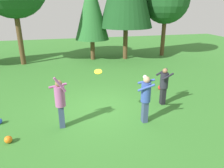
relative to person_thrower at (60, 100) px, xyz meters
The scene contains 10 objects.
ground_plane 2.07m from the person_thrower, 33.04° to the left, with size 40.00×40.00×0.00m, color #387A2D.
person_thrower is the anchor object (origin of this frame).
person_catcher 4.28m from the person_thrower, 11.19° to the left, with size 0.62×0.58×1.58m.
person_bystander 2.92m from the person_thrower, ahead, with size 0.72×0.66×1.73m.
frisbee 1.59m from the person_thrower, 10.82° to the left, with size 0.34×0.33×0.11m.
ball_orange 1.95m from the person_thrower, 161.44° to the right, with size 0.24×0.24×0.24m, color orange.
ball_white 6.27m from the person_thrower, 40.48° to the left, with size 0.25×0.25×0.25m, color white.
ball_red 5.46m from the person_thrower, 25.86° to the left, with size 0.23×0.23×0.23m, color red.
tree_far_right 13.10m from the person_thrower, 48.24° to the left, with size 3.59×3.59×6.14m.
tree_center 10.16m from the person_thrower, 74.75° to the left, with size 2.52×2.52×6.03m.
Camera 1 is at (-1.36, -7.58, 3.98)m, focal length 33.88 mm.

